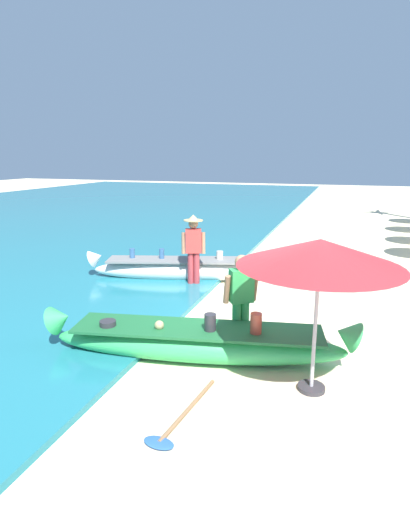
% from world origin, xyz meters
% --- Properties ---
extents(ground_plane, '(80.00, 80.00, 0.00)m').
position_xyz_m(ground_plane, '(0.00, 0.00, 0.00)').
color(ground_plane, beige).
extents(sea, '(24.00, 56.00, 0.10)m').
position_xyz_m(sea, '(-13.43, 8.00, 0.05)').
color(sea, teal).
rests_on(sea, ground).
extents(boat_green_foreground, '(4.76, 1.60, 0.82)m').
position_xyz_m(boat_green_foreground, '(-0.62, -1.25, 0.29)').
color(boat_green_foreground, '#38B760').
rests_on(boat_green_foreground, ground).
extents(boat_white_midground, '(4.68, 1.96, 0.84)m').
position_xyz_m(boat_white_midground, '(-2.35, 2.57, 0.30)').
color(boat_white_midground, white).
rests_on(boat_white_midground, ground).
extents(person_vendor_hatted, '(0.58, 0.44, 1.73)m').
position_xyz_m(person_vendor_hatted, '(-1.93, 2.14, 1.00)').
color(person_vendor_hatted, '#B2383D').
rests_on(person_vendor_hatted, ground).
extents(person_tourist_customer, '(0.56, 0.46, 1.55)m').
position_xyz_m(person_tourist_customer, '(-0.10, -0.66, 0.87)').
color(person_tourist_customer, green).
rests_on(person_tourist_customer, ground).
extents(patio_umbrella_large, '(2.06, 2.06, 2.05)m').
position_xyz_m(patio_umbrella_large, '(1.11, -1.57, 1.86)').
color(patio_umbrella_large, '#B7B7BC').
rests_on(patio_umbrella_large, ground).
extents(paddle, '(0.38, 1.51, 0.05)m').
position_xyz_m(paddle, '(-0.29, -2.80, 0.03)').
color(paddle, '#8E6B47').
rests_on(paddle, ground).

